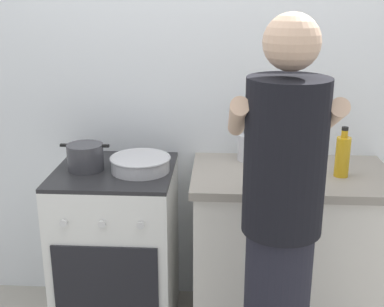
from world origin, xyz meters
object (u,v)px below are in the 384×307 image
(spice_bottle, at_px, (300,162))
(person, at_px, (280,238))
(oil_bottle, at_px, (343,156))
(stove_range, at_px, (118,248))
(pot, at_px, (85,157))
(utensil_crock, at_px, (247,143))
(mixing_bowl, at_px, (140,163))

(spice_bottle, relative_size, person, 0.06)
(spice_bottle, relative_size, oil_bottle, 0.39)
(stove_range, relative_size, pot, 3.63)
(stove_range, height_order, utensil_crock, utensil_crock)
(mixing_bowl, relative_size, person, 0.18)
(person, bearing_deg, oil_bottle, 59.35)
(pot, bearing_deg, oil_bottle, -0.99)
(stove_range, bearing_deg, utensil_crock, 15.35)
(stove_range, height_order, spice_bottle, spice_bottle)
(spice_bottle, bearing_deg, person, -103.79)
(oil_bottle, bearing_deg, person, -120.65)
(pot, distance_m, person, 1.11)
(pot, relative_size, spice_bottle, 2.57)
(mixing_bowl, bearing_deg, spice_bottle, 3.99)
(mixing_bowl, height_order, person, person)
(stove_range, distance_m, person, 1.08)
(mixing_bowl, height_order, utensil_crock, utensil_crock)
(stove_range, height_order, pot, pot)
(stove_range, distance_m, spice_bottle, 1.06)
(utensil_crock, distance_m, spice_bottle, 0.30)
(spice_bottle, distance_m, person, 0.70)
(mixing_bowl, relative_size, oil_bottle, 1.24)
(pot, bearing_deg, stove_range, 4.96)
(spice_bottle, height_order, oil_bottle, oil_bottle)
(utensil_crock, xyz_separation_m, oil_bottle, (0.45, -0.22, 0.01))
(stove_range, distance_m, pot, 0.54)
(pot, distance_m, utensil_crock, 0.84)
(pot, relative_size, utensil_crock, 0.77)
(utensil_crock, bearing_deg, mixing_bowl, -159.09)
(stove_range, relative_size, spice_bottle, 9.32)
(pot, relative_size, mixing_bowl, 0.81)
(pot, xyz_separation_m, spice_bottle, (1.08, 0.05, -0.02))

